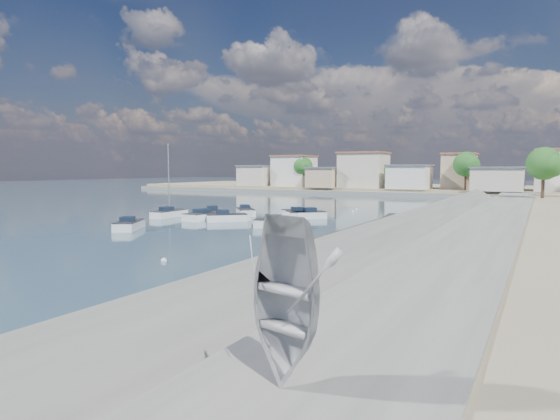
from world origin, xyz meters
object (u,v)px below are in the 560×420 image
motorboat_f (211,213)px  motorboat_g (246,212)px  motorboat_e (207,216)px  overturned_dinghy (283,370)px  motorboat_c (295,214)px  sailboat (171,213)px  motorboat_a (130,225)px  motorboat_d (304,215)px  motorboat_b (229,218)px  motorboat_h (280,224)px

motorboat_f → motorboat_g: 4.29m
motorboat_e → overturned_dinghy: size_ratio=1.93×
overturned_dinghy → motorboat_c: bearing=129.8°
sailboat → overturned_dinghy: bearing=-45.2°
motorboat_e → motorboat_g: 6.17m
motorboat_a → overturned_dinghy: size_ratio=1.57×
motorboat_c → motorboat_d: (1.65, -0.78, -0.00)m
motorboat_g → motorboat_a: bearing=-97.9°
sailboat → motorboat_b: bearing=-3.1°
motorboat_a → motorboat_c: 19.63m
motorboat_b → sailboat: size_ratio=0.49×
motorboat_c → motorboat_g: 6.43m
overturned_dinghy → motorboat_f: bearing=141.8°
motorboat_b → motorboat_e: (-3.44, 0.47, 0.00)m
motorboat_a → sailboat: bearing=113.2°
motorboat_c → motorboat_a: bearing=-116.2°
sailboat → motorboat_h: bearing=-9.1°
motorboat_b → motorboat_g: (-2.06, 6.48, 0.00)m
motorboat_f → motorboat_g: bearing=35.0°
motorboat_f → motorboat_g: (3.51, 2.46, 0.00)m
motorboat_g → sailboat: (-6.85, -6.00, 0.05)m
motorboat_d → overturned_dinghy: overturned_dinghy is taller
motorboat_e → sailboat: size_ratio=0.68×
motorboat_c → sailboat: bearing=-152.0°
motorboat_c → motorboat_e: size_ratio=0.79×
motorboat_f → motorboat_g: same height
motorboat_d → motorboat_e: (-9.38, -6.25, 0.00)m
sailboat → overturned_dinghy: size_ratio=2.83×
motorboat_a → motorboat_h: size_ratio=0.98×
motorboat_g → sailboat: sailboat is taller
motorboat_b → motorboat_e: bearing=172.3°
motorboat_c → motorboat_d: bearing=-25.3°
motorboat_c → motorboat_d: size_ratio=1.07×
motorboat_a → motorboat_b: 11.02m
motorboat_h → overturned_dinghy: bearing=-60.6°
motorboat_e → motorboat_h: 11.42m
motorboat_a → sailboat: size_ratio=0.55×
motorboat_c → motorboat_h: bearing=-70.7°
motorboat_c → overturned_dinghy: size_ratio=1.52×
motorboat_f → motorboat_h: size_ratio=0.85×
motorboat_f → overturned_dinghy: overturned_dinghy is taller
motorboat_e → overturned_dinghy: 45.86m
motorboat_a → motorboat_d: same height
motorboat_g → overturned_dinghy: 49.83m
motorboat_g → sailboat: bearing=-138.8°
motorboat_d → motorboat_c: bearing=154.7°
motorboat_f → sailboat: 4.86m
motorboat_b → motorboat_f: (-5.58, 4.02, 0.00)m
motorboat_e → motorboat_a: bearing=-95.0°
motorboat_e → sailboat: sailboat is taller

